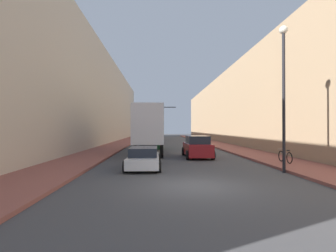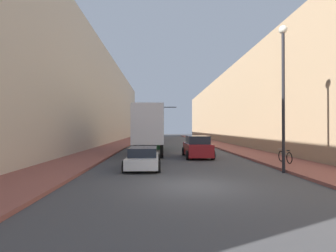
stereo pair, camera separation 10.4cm
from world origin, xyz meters
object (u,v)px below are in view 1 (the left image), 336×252
(semi_truck, at_px, (150,128))
(sedan_car, at_px, (144,158))
(suv_car, at_px, (197,147))
(traffic_signal_gantry, at_px, (145,117))
(parked_bicycle, at_px, (285,157))
(street_lamp, at_px, (284,80))

(semi_truck, bearing_deg, sedan_car, -90.24)
(sedan_car, distance_m, suv_car, 6.78)
(suv_car, height_order, traffic_signal_gantry, traffic_signal_gantry)
(semi_truck, xyz_separation_m, suv_car, (3.97, -4.56, -1.53))
(semi_truck, height_order, sedan_car, semi_truck)
(suv_car, distance_m, traffic_signal_gantry, 21.23)
(suv_car, height_order, parked_bicycle, suv_car)
(sedan_car, xyz_separation_m, suv_car, (4.01, 5.46, 0.23))
(parked_bicycle, bearing_deg, semi_truck, 134.65)
(semi_truck, xyz_separation_m, street_lamp, (7.47, -12.01, 2.56))
(sedan_car, relative_size, street_lamp, 0.60)
(semi_truck, xyz_separation_m, sedan_car, (-0.04, -10.03, -1.76))
(suv_car, xyz_separation_m, traffic_signal_gantry, (-5.25, 20.30, 3.36))
(sedan_car, height_order, traffic_signal_gantry, traffic_signal_gantry)
(sedan_car, height_order, street_lamp, street_lamp)
(suv_car, distance_m, street_lamp, 9.19)
(traffic_signal_gantry, relative_size, street_lamp, 0.85)
(semi_truck, height_order, traffic_signal_gantry, traffic_signal_gantry)
(semi_truck, height_order, street_lamp, street_lamp)
(sedan_car, bearing_deg, semi_truck, 89.76)
(suv_car, bearing_deg, semi_truck, 130.99)
(parked_bicycle, bearing_deg, traffic_signal_gantry, 112.46)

